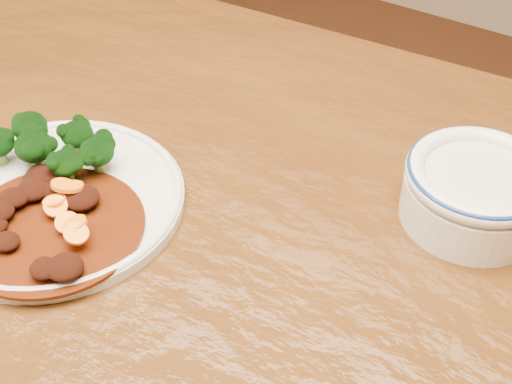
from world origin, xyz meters
The scene contains 5 objects.
dining_table centered at (0.00, 0.00, 0.67)m, with size 1.56×1.00×0.75m.
dinner_plate centered at (-0.14, -0.02, 0.76)m, with size 0.25×0.25×0.02m.
broccoli_florets centered at (-0.18, 0.02, 0.79)m, with size 0.13×0.09×0.04m.
mince_stew centered at (-0.12, -0.04, 0.77)m, with size 0.17×0.17×0.03m.
dip_bowl centered at (0.21, 0.19, 0.79)m, with size 0.14×0.14×0.06m.
Camera 1 is at (0.32, -0.34, 1.22)m, focal length 50.00 mm.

